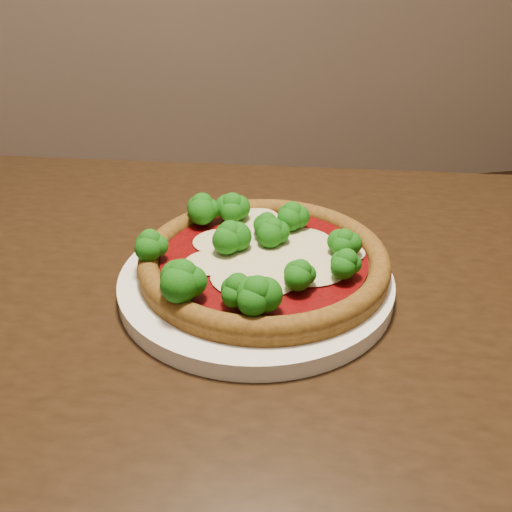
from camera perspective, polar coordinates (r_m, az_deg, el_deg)
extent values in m
cube|color=black|center=(0.61, -0.33, -5.04)|extent=(1.47, 1.04, 0.04)
cylinder|color=white|center=(0.59, 0.00, -2.58)|extent=(0.28, 0.28, 0.02)
cylinder|color=brown|center=(0.59, 0.80, -0.77)|extent=(0.26, 0.26, 0.01)
torus|color=brown|center=(0.59, 0.80, -0.19)|extent=(0.26, 0.26, 0.02)
cylinder|color=#610406|center=(0.59, 0.80, -0.15)|extent=(0.21, 0.21, 0.00)
ellipsoid|color=beige|center=(0.62, -3.44, 1.50)|extent=(0.06, 0.06, 0.01)
ellipsoid|color=beige|center=(0.59, 0.56, 0.30)|extent=(0.09, 0.08, 0.01)
ellipsoid|color=beige|center=(0.67, 0.01, 3.98)|extent=(0.05, 0.05, 0.00)
ellipsoid|color=beige|center=(0.58, -4.52, -0.62)|extent=(0.06, 0.05, 0.00)
ellipsoid|color=beige|center=(0.64, 1.44, 2.71)|extent=(0.07, 0.06, 0.01)
ellipsoid|color=beige|center=(0.60, 8.64, 0.35)|extent=(0.05, 0.04, 0.00)
ellipsoid|color=beige|center=(0.56, 0.06, -1.93)|extent=(0.09, 0.08, 0.01)
ellipsoid|color=beige|center=(0.61, 4.32, 1.38)|extent=(0.08, 0.07, 0.01)
ellipsoid|color=beige|center=(0.57, 5.43, -1.17)|extent=(0.08, 0.07, 0.01)
ellipsoid|color=#1A7A13|center=(0.58, -10.55, 1.36)|extent=(0.04, 0.04, 0.03)
ellipsoid|color=#1A7A13|center=(0.50, -1.81, -3.18)|extent=(0.04, 0.04, 0.03)
ellipsoid|color=#1A7A13|center=(0.49, 0.14, -3.67)|extent=(0.04, 0.04, 0.04)
ellipsoid|color=#1A7A13|center=(0.61, 1.12, 3.27)|extent=(0.04, 0.04, 0.03)
ellipsoid|color=#1A7A13|center=(0.65, -5.39, 5.03)|extent=(0.04, 0.04, 0.04)
ellipsoid|color=#1A7A13|center=(0.52, -7.34, -2.04)|extent=(0.05, 0.05, 0.04)
ellipsoid|color=#1A7A13|center=(0.59, 8.86, 1.54)|extent=(0.04, 0.04, 0.03)
ellipsoid|color=#1A7A13|center=(0.60, 1.71, 2.64)|extent=(0.04, 0.04, 0.03)
ellipsoid|color=#1A7A13|center=(0.59, -2.59, 2.19)|extent=(0.04, 0.04, 0.04)
ellipsoid|color=#1A7A13|center=(0.63, 3.65, 4.24)|extent=(0.04, 0.04, 0.03)
ellipsoid|color=#1A7A13|center=(0.65, -2.38, 5.09)|extent=(0.04, 0.04, 0.04)
ellipsoid|color=#1A7A13|center=(0.55, 9.02, -0.51)|extent=(0.04, 0.04, 0.03)
ellipsoid|color=#1A7A13|center=(0.53, 4.48, -1.59)|extent=(0.04, 0.04, 0.03)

